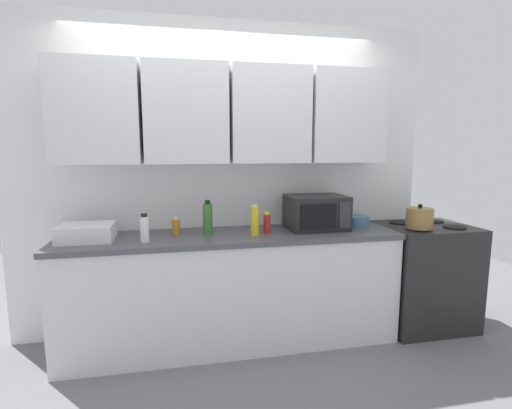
% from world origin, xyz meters
% --- Properties ---
extents(ground_plane, '(8.00, 8.00, 0.00)m').
position_xyz_m(ground_plane, '(0.00, -1.00, 0.00)').
color(ground_plane, slate).
extents(wall_back_with_cabinets, '(3.51, 0.38, 2.60)m').
position_xyz_m(wall_back_with_cabinets, '(0.00, -0.07, 1.58)').
color(wall_back_with_cabinets, white).
rests_on(wall_back_with_cabinets, ground_plane).
extents(counter_run, '(2.64, 0.63, 0.90)m').
position_xyz_m(counter_run, '(0.00, -0.30, 0.45)').
color(counter_run, silver).
rests_on(counter_run, ground_plane).
extents(stove_range, '(0.76, 0.64, 0.91)m').
position_xyz_m(stove_range, '(1.71, -0.32, 0.45)').
color(stove_range, black).
rests_on(stove_range, ground_plane).
extents(kettle, '(0.22, 0.22, 0.20)m').
position_xyz_m(kettle, '(1.54, -0.46, 1.00)').
color(kettle, olive).
rests_on(kettle, stove_range).
extents(microwave, '(0.48, 0.37, 0.28)m').
position_xyz_m(microwave, '(0.71, -0.25, 1.04)').
color(microwave, black).
rests_on(microwave, counter_run).
extents(dish_rack, '(0.38, 0.30, 0.12)m').
position_xyz_m(dish_rack, '(-1.07, -0.30, 0.96)').
color(dish_rack, silver).
rests_on(dish_rack, counter_run).
extents(bottle_white_jar, '(0.06, 0.06, 0.21)m').
position_xyz_m(bottle_white_jar, '(-0.65, -0.43, 1.00)').
color(bottle_white_jar, white).
rests_on(bottle_white_jar, counter_run).
extents(bottle_yellow_mustard, '(0.06, 0.06, 0.24)m').
position_xyz_m(bottle_yellow_mustard, '(0.17, -0.38, 1.01)').
color(bottle_yellow_mustard, gold).
rests_on(bottle_yellow_mustard, counter_run).
extents(bottle_red_sauce, '(0.06, 0.06, 0.17)m').
position_xyz_m(bottle_red_sauce, '(0.28, -0.33, 0.98)').
color(bottle_red_sauce, red).
rests_on(bottle_red_sauce, counter_run).
extents(bottle_amber_vinegar, '(0.06, 0.06, 0.14)m').
position_xyz_m(bottle_amber_vinegar, '(-0.43, -0.26, 0.97)').
color(bottle_amber_vinegar, '#AD701E').
rests_on(bottle_amber_vinegar, counter_run).
extents(bottle_green_oil, '(0.07, 0.07, 0.27)m').
position_xyz_m(bottle_green_oil, '(-0.19, -0.27, 1.02)').
color(bottle_green_oil, '#386B2D').
rests_on(bottle_green_oil, counter_run).
extents(bowl_ceramic_small, '(0.22, 0.22, 0.08)m').
position_xyz_m(bowl_ceramic_small, '(1.12, -0.17, 0.94)').
color(bowl_ceramic_small, teal).
rests_on(bowl_ceramic_small, counter_run).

